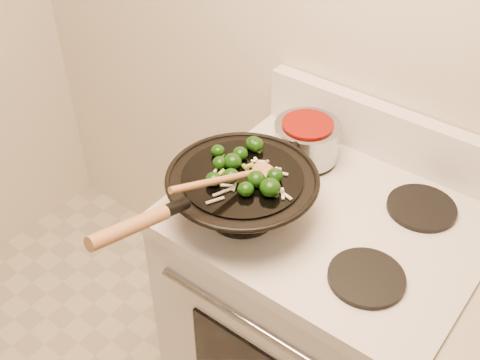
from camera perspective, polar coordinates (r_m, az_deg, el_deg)
The scene contains 5 objects.
stove at distance 1.92m, azimuth 7.43°, elevation -12.88°, with size 0.78×0.67×1.08m.
wok at distance 1.50m, azimuth 0.09°, elevation -1.23°, with size 0.38×0.63×0.22m.
stirfry at distance 1.47m, azimuth 0.57°, elevation 1.13°, with size 0.26×0.26×0.04m.
wooden_spoon at distance 1.42m, azimuth -0.10°, elevation 0.41°, with size 0.11×0.30×0.10m.
saucepan at distance 1.71m, azimuth 6.31°, elevation 3.82°, with size 0.19×0.30×0.11m.
Camera 1 is at (0.28, 0.11, 1.99)m, focal length 45.00 mm.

